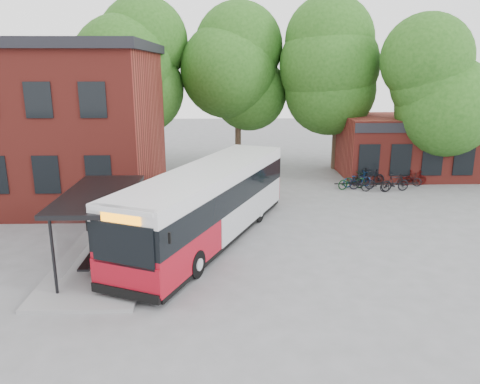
{
  "coord_description": "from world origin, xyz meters",
  "views": [
    {
      "loc": [
        0.14,
        -17.34,
        7.25
      ],
      "look_at": [
        0.71,
        2.13,
        2.0
      ],
      "focal_mm": 35.0,
      "sensor_mm": 36.0,
      "label": 1
    }
  ],
  "objects_px": {
    "bicycle_0": "(352,181)",
    "bicycle_7": "(415,178)",
    "city_bus": "(209,205)",
    "bicycle_3": "(370,177)",
    "bicycle_5": "(395,183)",
    "bicycle_6": "(408,179)",
    "bus_shelter": "(101,230)",
    "bicycle_1": "(362,182)",
    "bicycle_2": "(357,179)",
    "bicycle_4": "(375,185)"
  },
  "relations": [
    {
      "from": "bicycle_1",
      "to": "bicycle_4",
      "type": "bearing_deg",
      "value": -135.6
    },
    {
      "from": "city_bus",
      "to": "bicycle_6",
      "type": "xyz_separation_m",
      "value": [
        12.12,
        9.09,
        -1.15
      ]
    },
    {
      "from": "city_bus",
      "to": "bicycle_5",
      "type": "height_order",
      "value": "city_bus"
    },
    {
      "from": "city_bus",
      "to": "bicycle_6",
      "type": "relative_size",
      "value": 7.71
    },
    {
      "from": "bicycle_0",
      "to": "bicycle_1",
      "type": "distance_m",
      "value": 0.62
    },
    {
      "from": "bicycle_2",
      "to": "bicycle_7",
      "type": "distance_m",
      "value": 3.73
    },
    {
      "from": "city_bus",
      "to": "bicycle_6",
      "type": "height_order",
      "value": "city_bus"
    },
    {
      "from": "bicycle_4",
      "to": "bicycle_7",
      "type": "bearing_deg",
      "value": -54.05
    },
    {
      "from": "bicycle_0",
      "to": "bicycle_7",
      "type": "relative_size",
      "value": 1.19
    },
    {
      "from": "bicycle_6",
      "to": "bicycle_0",
      "type": "bearing_deg",
      "value": 122.44
    },
    {
      "from": "bicycle_5",
      "to": "bicycle_0",
      "type": "bearing_deg",
      "value": 66.19
    },
    {
      "from": "bicycle_3",
      "to": "bicycle_6",
      "type": "relative_size",
      "value": 1.15
    },
    {
      "from": "city_bus",
      "to": "bicycle_0",
      "type": "height_order",
      "value": "city_bus"
    },
    {
      "from": "bicycle_0",
      "to": "bicycle_2",
      "type": "xyz_separation_m",
      "value": [
        0.47,
        0.51,
        -0.01
      ]
    },
    {
      "from": "bicycle_4",
      "to": "bus_shelter",
      "type": "bearing_deg",
      "value": 136.27
    },
    {
      "from": "bicycle_0",
      "to": "bicycle_4",
      "type": "relative_size",
      "value": 1.16
    },
    {
      "from": "bicycle_6",
      "to": "bicycle_7",
      "type": "relative_size",
      "value": 1.0
    },
    {
      "from": "bus_shelter",
      "to": "bicycle_6",
      "type": "bearing_deg",
      "value": 36.32
    },
    {
      "from": "bus_shelter",
      "to": "bicycle_7",
      "type": "distance_m",
      "value": 20.28
    },
    {
      "from": "bicycle_6",
      "to": "bicycle_7",
      "type": "bearing_deg",
      "value": -55.66
    },
    {
      "from": "bicycle_5",
      "to": "city_bus",
      "type": "bearing_deg",
      "value": 116.24
    },
    {
      "from": "bicycle_0",
      "to": "bus_shelter",
      "type": "bearing_deg",
      "value": 111.68
    },
    {
      "from": "bicycle_1",
      "to": "bicycle_2",
      "type": "relative_size",
      "value": 0.85
    },
    {
      "from": "bicycle_5",
      "to": "bicycle_4",
      "type": "bearing_deg",
      "value": 84.57
    },
    {
      "from": "bicycle_5",
      "to": "bicycle_6",
      "type": "relative_size",
      "value": 1.11
    },
    {
      "from": "bicycle_6",
      "to": "bicycle_7",
      "type": "xyz_separation_m",
      "value": [
        0.44,
        0.1,
        0.06
      ]
    },
    {
      "from": "bicycle_4",
      "to": "bicycle_5",
      "type": "bearing_deg",
      "value": -77.18
    },
    {
      "from": "bicycle_7",
      "to": "bicycle_1",
      "type": "bearing_deg",
      "value": 97.88
    },
    {
      "from": "city_bus",
      "to": "bicycle_2",
      "type": "xyz_separation_m",
      "value": [
        8.83,
        8.9,
        -1.09
      ]
    },
    {
      "from": "bicycle_3",
      "to": "bicycle_5",
      "type": "xyz_separation_m",
      "value": [
        1.04,
        -1.48,
        -0.02
      ]
    },
    {
      "from": "bicycle_0",
      "to": "bicycle_5",
      "type": "height_order",
      "value": "bicycle_5"
    },
    {
      "from": "city_bus",
      "to": "bicycle_3",
      "type": "height_order",
      "value": "city_bus"
    },
    {
      "from": "bicycle_1",
      "to": "bicycle_5",
      "type": "height_order",
      "value": "bicycle_5"
    },
    {
      "from": "bicycle_0",
      "to": "bicycle_4",
      "type": "xyz_separation_m",
      "value": [
        1.24,
        -0.71,
        -0.07
      ]
    },
    {
      "from": "bicycle_0",
      "to": "bicycle_6",
      "type": "relative_size",
      "value": 1.19
    },
    {
      "from": "bicycle_1",
      "to": "bicycle_4",
      "type": "height_order",
      "value": "bicycle_1"
    },
    {
      "from": "bus_shelter",
      "to": "bicycle_3",
      "type": "bearing_deg",
      "value": 41.11
    },
    {
      "from": "bicycle_1",
      "to": "bicycle_6",
      "type": "distance_m",
      "value": 3.25
    },
    {
      "from": "bicycle_6",
      "to": "bicycle_4",
      "type": "bearing_deg",
      "value": 141.19
    },
    {
      "from": "bicycle_4",
      "to": "bicycle_6",
      "type": "xyz_separation_m",
      "value": [
        2.51,
        1.41,
        -0.01
      ]
    },
    {
      "from": "bicycle_2",
      "to": "city_bus",
      "type": "bearing_deg",
      "value": 123.11
    },
    {
      "from": "bicycle_1",
      "to": "bicycle_5",
      "type": "xyz_separation_m",
      "value": [
        1.83,
        -0.51,
        0.06
      ]
    },
    {
      "from": "bicycle_2",
      "to": "bicycle_5",
      "type": "relative_size",
      "value": 1.04
    },
    {
      "from": "bus_shelter",
      "to": "bicycle_2",
      "type": "xyz_separation_m",
      "value": [
        12.71,
        11.57,
        -0.96
      ]
    },
    {
      "from": "city_bus",
      "to": "bicycle_2",
      "type": "bearing_deg",
      "value": 68.55
    },
    {
      "from": "bicycle_6",
      "to": "city_bus",
      "type": "bearing_deg",
      "value": 148.67
    },
    {
      "from": "bus_shelter",
      "to": "bicycle_3",
      "type": "xyz_separation_m",
      "value": [
        13.64,
        11.9,
        -0.89
      ]
    },
    {
      "from": "bus_shelter",
      "to": "bicycle_0",
      "type": "bearing_deg",
      "value": 42.07
    },
    {
      "from": "bus_shelter",
      "to": "bicycle_1",
      "type": "distance_m",
      "value": 16.9
    },
    {
      "from": "city_bus",
      "to": "bicycle_4",
      "type": "distance_m",
      "value": 12.35
    }
  ]
}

